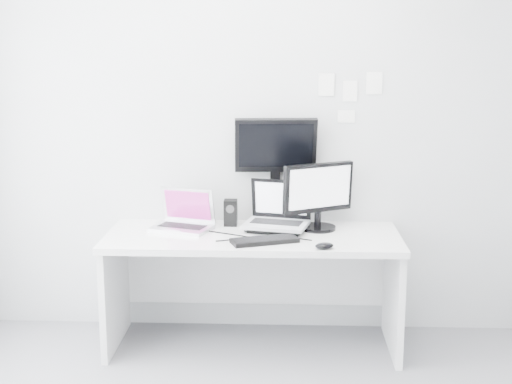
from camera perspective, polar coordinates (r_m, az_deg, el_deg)
back_wall at (r=4.61m, az=-0.06°, el=5.22°), size 3.60×0.00×3.60m
desk at (r=4.49m, az=-0.25°, el=-7.89°), size 1.80×0.70×0.73m
macbook at (r=4.48m, az=-6.01°, el=-1.38°), size 0.42×0.36×0.27m
speaker at (r=4.58m, az=-2.04°, el=-1.65°), size 0.09×0.09×0.17m
dell_laptop at (r=4.42m, az=1.61°, el=-1.14°), size 0.44×0.38×0.32m
rear_monitor at (r=4.60m, az=1.55°, el=1.84°), size 0.53×0.23×0.71m
samsung_monitor at (r=4.46m, az=5.03°, el=-0.28°), size 0.52×0.42×0.44m
keyboard at (r=4.20m, az=0.69°, el=-3.88°), size 0.42×0.27×0.03m
mouse at (r=4.10m, az=5.47°, el=-4.29°), size 0.13×0.10×0.04m
wall_note_0 at (r=4.58m, az=5.63°, el=8.51°), size 0.10×0.00×0.14m
wall_note_1 at (r=4.60m, az=7.51°, el=7.98°), size 0.09×0.00×0.13m
wall_note_2 at (r=4.61m, az=9.40°, el=8.55°), size 0.10×0.00×0.14m
wall_note_3 at (r=4.61m, az=7.20°, el=6.00°), size 0.11×0.00×0.08m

